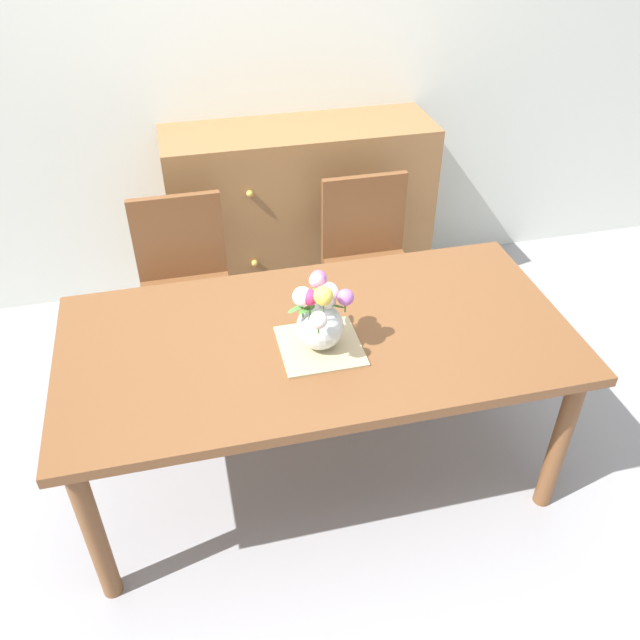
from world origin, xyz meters
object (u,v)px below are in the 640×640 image
Objects in this scene: dresser at (301,216)px; flower_vase at (320,317)px; dining_table at (318,351)px; chair_right at (369,256)px; chair_left at (185,280)px.

flower_vase reaches higher than dresser.
dining_table is 0.93m from chair_right.
dresser reaches higher than chair_left.
flower_vase reaches higher than dining_table.
chair_right is at bearing -180.00° from chair_left.
chair_left is 1.05m from flower_vase.
chair_right is 0.64× the size of dresser.
dresser is at bearing -142.01° from chair_left.
dining_table is 1.36m from dresser.
dresser reaches higher than dining_table.
chair_left is at bearing 119.12° from dining_table.
flower_vase is at bearing -95.44° from dining_table.
chair_right is 1.05m from flower_vase.
flower_vase is (-0.23, -1.40, 0.37)m from dresser.
dining_table is at bearing 119.12° from chair_left.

